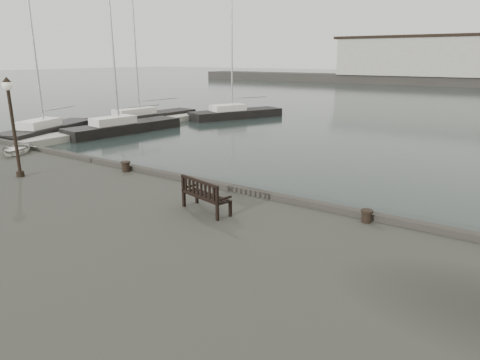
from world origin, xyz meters
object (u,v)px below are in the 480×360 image
object	(u,v)px
dinghy	(16,149)
yacht_a	(49,133)
lamp_post	(11,114)
yacht_b	(145,119)
bollard_left	(126,167)
bench	(206,201)
yacht_c	(125,130)
bollard_right	(367,216)
yacht_d	(236,116)

from	to	relation	value
dinghy	yacht_a	size ratio (longest dim) A/B	0.18
dinghy	lamp_post	bearing A→B (deg)	-69.07
yacht_b	bollard_left	bearing A→B (deg)	-39.31
bench	bollard_left	xyz separation A→B (m)	(-5.60, 1.85, -0.11)
bench	yacht_c	bearing A→B (deg)	157.59
bollard_right	yacht_b	bearing A→B (deg)	147.17
yacht_a	yacht_c	bearing A→B (deg)	30.06
dinghy	yacht_a	xyz separation A→B (m)	(-11.24, 8.72, -1.56)
lamp_post	bollard_right	bearing A→B (deg)	12.55
lamp_post	dinghy	bearing A→B (deg)	152.63
bollard_right	yacht_c	bearing A→B (deg)	152.89
lamp_post	yacht_a	bearing A→B (deg)	144.77
bench	yacht_a	distance (m)	25.84
yacht_d	bench	bearing A→B (deg)	-32.56
yacht_a	yacht_c	world-z (taller)	yacht_c
bench	yacht_b	world-z (taller)	yacht_b
bollard_left	dinghy	bearing A→B (deg)	-174.54
bollard_left	yacht_d	bearing A→B (deg)	115.29
bollard_left	bollard_right	bearing A→B (deg)	0.00
dinghy	yacht_b	world-z (taller)	yacht_b
yacht_c	yacht_a	bearing A→B (deg)	-124.49
bollard_right	yacht_a	xyz separation A→B (m)	(-28.08, 8.06, -1.50)
bollard_right	yacht_a	size ratio (longest dim) A/B	0.03
bench	lamp_post	world-z (taller)	lamp_post
bench	yacht_a	xyz separation A→B (m)	(-23.81, 9.90, -1.64)
bollard_right	yacht_a	distance (m)	29.25
yacht_b	bench	bearing A→B (deg)	-34.22
bollard_right	yacht_b	world-z (taller)	yacht_b
bollard_left	dinghy	distance (m)	7.00
yacht_b	yacht_c	world-z (taller)	yacht_b
bollard_left	dinghy	size ratio (longest dim) A/B	0.18
bollard_left	yacht_c	bearing A→B (deg)	139.19
bench	yacht_c	distance (m)	24.61
bollard_right	lamp_post	world-z (taller)	lamp_post
bollard_right	yacht_d	world-z (taller)	yacht_d
bench	dinghy	size ratio (longest dim) A/B	0.78
dinghy	yacht_b	distance (m)	21.19
yacht_c	bollard_right	bearing A→B (deg)	-20.38
bollard_left	yacht_b	world-z (taller)	yacht_b
bollard_left	yacht_b	xyz separation A→B (m)	(-17.49, 17.66, -1.52)
bollard_left	lamp_post	size ratio (longest dim) A/B	0.11
bollard_right	bench	bearing A→B (deg)	-156.61
bollard_left	yacht_d	xyz separation A→B (m)	(-11.78, 24.94, -1.53)
lamp_post	yacht_d	distance (m)	29.42
yacht_b	lamp_post	bearing A→B (deg)	-48.39
bollard_left	yacht_b	size ratio (longest dim) A/B	0.03
bench	yacht_d	size ratio (longest dim) A/B	0.15
lamp_post	yacht_c	xyz separation A→B (m)	(-11.58, 15.24, -3.74)
bench	yacht_b	xyz separation A→B (m)	(-23.09, 19.51, -1.63)
yacht_d	yacht_a	bearing A→B (deg)	-86.37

